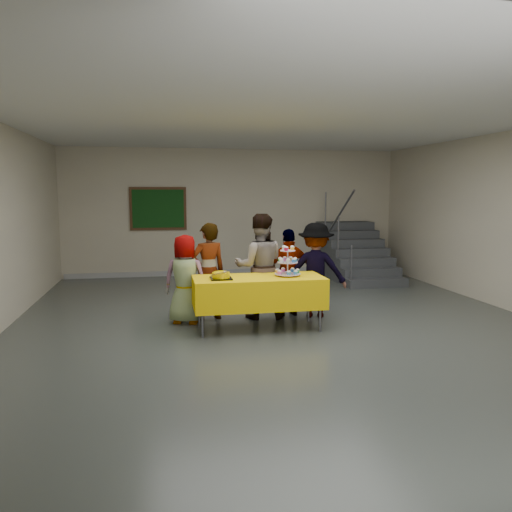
% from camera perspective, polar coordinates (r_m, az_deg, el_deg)
% --- Properties ---
extents(room_shell, '(10.00, 10.04, 3.02)m').
position_cam_1_polar(room_shell, '(7.14, 3.27, 8.47)').
color(room_shell, '#4C514C').
rests_on(room_shell, ground).
extents(bake_table, '(1.88, 0.78, 0.77)m').
position_cam_1_polar(bake_table, '(7.23, 0.30, -4.08)').
color(bake_table, '#595960').
rests_on(bake_table, ground).
extents(cupcake_stand, '(0.38, 0.38, 0.44)m').
position_cam_1_polar(cupcake_stand, '(7.28, 3.63, -0.96)').
color(cupcake_stand, silver).
rests_on(cupcake_stand, bake_table).
extents(bear_cake, '(0.32, 0.36, 0.12)m').
position_cam_1_polar(bear_cake, '(7.04, -4.03, -2.16)').
color(bear_cake, black).
rests_on(bear_cake, bake_table).
extents(schoolchild_a, '(0.76, 0.61, 1.35)m').
position_cam_1_polar(schoolchild_a, '(7.62, -8.09, -2.64)').
color(schoolchild_a, slate).
rests_on(schoolchild_a, ground).
extents(schoolchild_b, '(0.63, 0.51, 1.52)m').
position_cam_1_polar(schoolchild_b, '(7.78, -5.47, -1.79)').
color(schoolchild_b, slate).
rests_on(schoolchild_b, ground).
extents(schoolchild_c, '(0.88, 0.72, 1.66)m').
position_cam_1_polar(schoolchild_c, '(7.82, 0.41, -1.19)').
color(schoolchild_c, slate).
rests_on(schoolchild_c, ground).
extents(schoolchild_d, '(0.83, 0.36, 1.40)m').
position_cam_1_polar(schoolchild_d, '(8.05, 3.84, -1.88)').
color(schoolchild_d, slate).
rests_on(schoolchild_d, ground).
extents(schoolchild_e, '(1.11, 0.86, 1.51)m').
position_cam_1_polar(schoolchild_e, '(7.98, 6.83, -1.62)').
color(schoolchild_e, slate).
rests_on(schoolchild_e, ground).
extents(staircase, '(1.30, 2.40, 2.04)m').
position_cam_1_polar(staircase, '(11.98, 10.99, 0.01)').
color(staircase, '#424447').
rests_on(staircase, ground).
extents(noticeboard, '(1.30, 0.05, 1.00)m').
position_cam_1_polar(noticeboard, '(11.87, -11.11, 5.33)').
color(noticeboard, '#472B16').
rests_on(noticeboard, ground).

